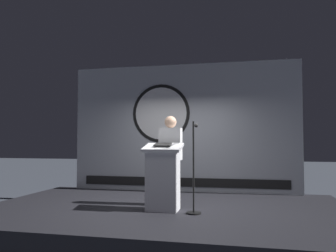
# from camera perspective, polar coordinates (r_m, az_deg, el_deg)

# --- Properties ---
(ground_plane) EXTENTS (40.00, 40.00, 0.00)m
(ground_plane) POSITION_cam_1_polar(r_m,az_deg,el_deg) (6.13, -0.56, -16.37)
(ground_plane) COLOR #383D47
(stage_platform) EXTENTS (6.40, 4.00, 0.30)m
(stage_platform) POSITION_cam_1_polar(r_m,az_deg,el_deg) (6.09, -0.56, -15.00)
(stage_platform) COLOR black
(stage_platform) RESTS_ON ground
(banner_display) EXTENTS (5.28, 0.12, 2.95)m
(banner_display) POSITION_cam_1_polar(r_m,az_deg,el_deg) (7.78, 2.35, -0.30)
(banner_display) COLOR #B2B7C1
(banner_display) RESTS_ON stage_platform
(podium) EXTENTS (0.64, 0.50, 1.13)m
(podium) POSITION_cam_1_polar(r_m,az_deg,el_deg) (5.67, -0.87, -8.73)
(podium) COLOR silver
(podium) RESTS_ON stage_platform
(speaker_person) EXTENTS (0.40, 0.26, 1.62)m
(speaker_person) POSITION_cam_1_polar(r_m,az_deg,el_deg) (6.11, 0.44, -5.73)
(speaker_person) COLOR black
(speaker_person) RESTS_ON stage_platform
(microphone_stand) EXTENTS (0.24, 0.50, 1.48)m
(microphone_stand) POSITION_cam_1_polar(r_m,az_deg,el_deg) (5.48, 4.45, -9.33)
(microphone_stand) COLOR black
(microphone_stand) RESTS_ON stage_platform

